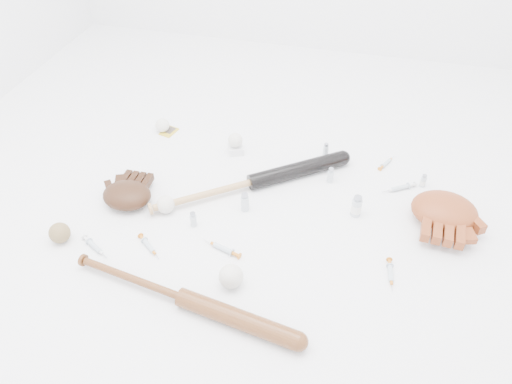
% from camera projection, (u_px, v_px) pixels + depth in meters
% --- Properties ---
extents(bat_dark, '(0.75, 0.59, 0.07)m').
position_uv_depth(bat_dark, '(252.00, 182.00, 2.01)').
color(bat_dark, black).
rests_on(bat_dark, ground).
extents(bat_wood, '(0.83, 0.20, 0.06)m').
position_uv_depth(bat_wood, '(182.00, 298.00, 1.59)').
color(bat_wood, brown).
rests_on(bat_wood, ground).
extents(glove_dark, '(0.23, 0.23, 0.08)m').
position_uv_depth(glove_dark, '(127.00, 195.00, 1.94)').
color(glove_dark, '#331B0E').
rests_on(glove_dark, ground).
extents(glove_tan, '(0.31, 0.31, 0.11)m').
position_uv_depth(glove_tan, '(444.00, 210.00, 1.86)').
color(glove_tan, brown).
rests_on(glove_tan, ground).
extents(trading_card, '(0.08, 0.10, 0.00)m').
position_uv_depth(trading_card, '(169.00, 132.00, 2.34)').
color(trading_card, gold).
rests_on(trading_card, ground).
extents(pedestal, '(0.08, 0.08, 0.03)m').
position_uv_depth(pedestal, '(236.00, 149.00, 2.21)').
color(pedestal, white).
rests_on(pedestal, ground).
extents(baseball_on_pedestal, '(0.06, 0.06, 0.06)m').
position_uv_depth(baseball_on_pedestal, '(235.00, 140.00, 2.17)').
color(baseball_on_pedestal, silver).
rests_on(baseball_on_pedestal, pedestal).
extents(baseball_left, '(0.07, 0.07, 0.07)m').
position_uv_depth(baseball_left, '(166.00, 204.00, 1.91)').
color(baseball_left, silver).
rests_on(baseball_left, ground).
extents(baseball_upper, '(0.06, 0.06, 0.06)m').
position_uv_depth(baseball_upper, '(162.00, 125.00, 2.32)').
color(baseball_upper, silver).
rests_on(baseball_upper, ground).
extents(baseball_mid, '(0.08, 0.08, 0.08)m').
position_uv_depth(baseball_mid, '(231.00, 276.00, 1.64)').
color(baseball_mid, silver).
rests_on(baseball_mid, ground).
extents(baseball_aged, '(0.08, 0.08, 0.08)m').
position_uv_depth(baseball_aged, '(60.00, 233.00, 1.79)').
color(baseball_aged, olive).
rests_on(baseball_aged, ground).
extents(syringe_0, '(0.15, 0.10, 0.02)m').
position_uv_depth(syringe_0, '(94.00, 246.00, 1.78)').
color(syringe_0, '#ADBCC6').
rests_on(syringe_0, ground).
extents(syringe_1, '(0.17, 0.08, 0.02)m').
position_uv_depth(syringe_1, '(223.00, 248.00, 1.77)').
color(syringe_1, '#ADBCC6').
rests_on(syringe_1, ground).
extents(syringe_2, '(0.08, 0.13, 0.02)m').
position_uv_depth(syringe_2, '(386.00, 163.00, 2.15)').
color(syringe_2, '#ADBCC6').
rests_on(syringe_2, ground).
extents(syringe_3, '(0.04, 0.15, 0.02)m').
position_uv_depth(syringe_3, '(391.00, 273.00, 1.69)').
color(syringe_3, '#ADBCC6').
rests_on(syringe_3, ground).
extents(syringe_4, '(0.16, 0.12, 0.02)m').
position_uv_depth(syringe_4, '(400.00, 188.00, 2.02)').
color(syringe_4, '#ADBCC6').
rests_on(syringe_4, ground).
extents(syringe_5, '(0.14, 0.12, 0.02)m').
position_uv_depth(syringe_5, '(149.00, 246.00, 1.78)').
color(syringe_5, '#ADBCC6').
rests_on(syringe_5, ground).
extents(vial_0, '(0.02, 0.02, 0.06)m').
position_uv_depth(vial_0, '(326.00, 150.00, 2.18)').
color(vial_0, silver).
rests_on(vial_0, ground).
extents(vial_1, '(0.02, 0.02, 0.06)m').
position_uv_depth(vial_1, '(423.00, 181.00, 2.03)').
color(vial_1, silver).
rests_on(vial_1, ground).
extents(vial_2, '(0.03, 0.03, 0.08)m').
position_uv_depth(vial_2, '(245.00, 202.00, 1.91)').
color(vial_2, silver).
rests_on(vial_2, ground).
extents(vial_3, '(0.04, 0.04, 0.09)m').
position_uv_depth(vial_3, '(357.00, 206.00, 1.89)').
color(vial_3, silver).
rests_on(vial_3, ground).
extents(vial_4, '(0.02, 0.02, 0.06)m').
position_uv_depth(vial_4, '(193.00, 219.00, 1.85)').
color(vial_4, silver).
rests_on(vial_4, ground).
extents(vial_5, '(0.03, 0.03, 0.07)m').
position_uv_depth(vial_5, '(330.00, 175.00, 2.04)').
color(vial_5, silver).
rests_on(vial_5, ground).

